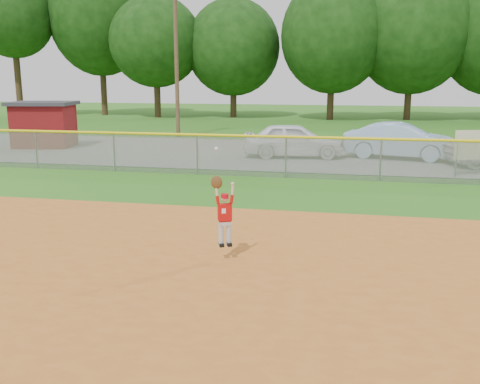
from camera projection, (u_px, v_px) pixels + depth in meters
name	position (u px, v px, depth m)	size (l,w,h in m)	color
ground	(221.00, 276.00, 9.93)	(120.00, 120.00, 0.00)	#296216
clay_infield	(168.00, 357.00, 7.06)	(24.00, 16.00, 0.04)	#AD5D1F
parking_strip	(301.00, 154.00, 25.24)	(44.00, 10.00, 0.03)	slate
car_white_a	(294.00, 140.00, 24.16)	(1.82, 4.52, 1.54)	white
car_blue	(400.00, 141.00, 23.69)	(1.67, 4.79, 1.58)	#92B5DA
utility_shed	(44.00, 124.00, 27.56)	(3.51, 2.95, 2.35)	#5D0D0E
sponsor_sign	(480.00, 146.00, 19.43)	(1.86, 0.65, 1.72)	gray
outfield_fence	(286.00, 154.00, 19.32)	(40.06, 0.10, 1.55)	gray
power_lines	(330.00, 57.00, 29.79)	(19.40, 0.24, 9.00)	#4C3823
tree_line	(339.00, 28.00, 44.41)	(62.37, 13.00, 14.43)	#422D1C
ballplayer	(224.00, 211.00, 10.54)	(0.46, 0.28, 1.99)	silver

